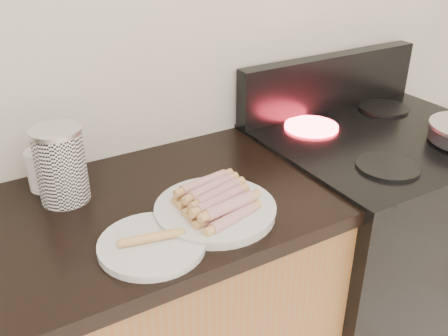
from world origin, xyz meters
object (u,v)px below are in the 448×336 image
side_plate (152,244)px  mug (44,169)px  main_plate (215,211)px  canister (61,165)px  stove (367,247)px

side_plate → mug: (-0.14, 0.40, 0.05)m
main_plate → canister: size_ratio=1.49×
side_plate → mug: size_ratio=2.22×
mug → side_plate: bearing=-70.9°
main_plate → canister: canister is taller
main_plate → mug: (-0.33, 0.35, 0.04)m
mug → canister: bearing=-72.0°
stove → canister: (-1.00, 0.15, 0.54)m
canister → stove: bearing=-8.4°
main_plate → stove: bearing=9.2°
canister → side_plate: bearing=-70.6°
stove → canister: bearing=171.6°
stove → canister: size_ratio=4.59×
side_plate → canister: 0.34m
stove → main_plate: bearing=-170.8°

